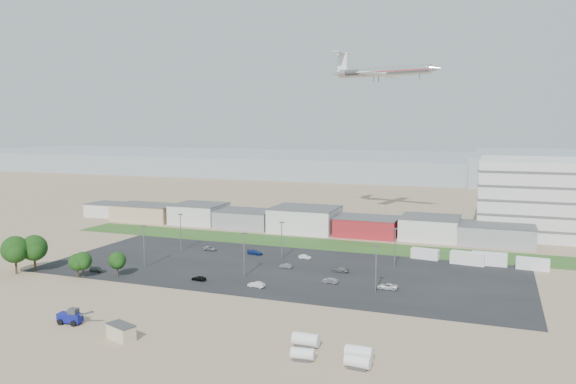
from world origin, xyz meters
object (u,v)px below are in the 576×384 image
at_px(parked_car_3, 199,278).
at_px(parked_car_10, 98,269).
at_px(parked_car_13, 256,284).
at_px(parked_car_1, 330,281).
at_px(parked_car_6, 255,252).
at_px(parked_car_7, 286,266).
at_px(portable_shed, 121,332).
at_px(storage_tank_nw, 306,340).
at_px(parked_car_0, 387,286).
at_px(parked_car_9, 210,248).
at_px(tree_far_left, 15,252).
at_px(parked_car_11, 305,257).
at_px(telehandler, 70,316).
at_px(airliner, 384,71).
at_px(parked_car_12, 340,270).
at_px(box_trailer_a, 425,254).

bearing_deg(parked_car_3, parked_car_10, -79.31).
bearing_deg(parked_car_13, parked_car_1, 126.48).
height_order(parked_car_6, parked_car_7, parked_car_6).
xyz_separation_m(parked_car_1, parked_car_7, (-14.51, 9.63, -0.06)).
relative_size(portable_shed, storage_tank_nw, 1.23).
distance_m(parked_car_1, parked_car_3, 30.70).
xyz_separation_m(parked_car_0, parked_car_3, (-42.77, -8.43, -0.08)).
height_order(parked_car_3, parked_car_9, parked_car_9).
distance_m(tree_far_left, parked_car_11, 73.11).
height_order(telehandler, parked_car_11, telehandler).
height_order(parked_car_7, parked_car_9, parked_car_9).
distance_m(airliner, parked_car_7, 92.24).
distance_m(telehandler, parked_car_1, 56.30).
distance_m(tree_far_left, parked_car_6, 61.12).
relative_size(parked_car_6, parked_car_9, 1.10).
bearing_deg(parked_car_0, storage_tank_nw, -11.97).
bearing_deg(tree_far_left, parked_car_1, 14.16).
relative_size(telehandler, parked_car_9, 1.75).
xyz_separation_m(storage_tank_nw, parked_car_9, (-49.27, 58.26, -0.73)).
distance_m(parked_car_7, parked_car_9, 30.04).
bearing_deg(parked_car_11, parked_car_7, 177.77).
xyz_separation_m(airliner, parked_car_6, (-23.34, -62.53, -54.82)).
relative_size(parked_car_0, parked_car_7, 1.35).
bearing_deg(parked_car_3, parked_car_11, 157.98).
relative_size(parked_car_1, parked_car_6, 0.82).
bearing_deg(parked_car_0, parked_car_1, -92.65).
bearing_deg(parked_car_12, parked_car_13, -29.68).
bearing_deg(parked_car_3, parked_car_13, 95.82).
relative_size(tree_far_left, parked_car_0, 2.35).
bearing_deg(parked_car_13, telehandler, -28.88).
bearing_deg(parked_car_10, parked_car_12, -65.10).
height_order(storage_tank_nw, tree_far_left, tree_far_left).
height_order(storage_tank_nw, airliner, airliner).
bearing_deg(parked_car_7, parked_car_6, -127.47).
height_order(telehandler, parked_car_7, telehandler).
bearing_deg(parked_car_11, tree_far_left, 127.58).
relative_size(parked_car_1, parked_car_13, 0.94).
height_order(parked_car_9, parked_car_11, parked_car_9).
bearing_deg(parked_car_12, parked_car_7, -79.82).
height_order(parked_car_6, parked_car_12, parked_car_6).
relative_size(portable_shed, telehandler, 0.74).
height_order(box_trailer_a, parked_car_11, box_trailer_a).
bearing_deg(storage_tank_nw, parked_car_11, 108.96).
distance_m(storage_tank_nw, box_trailer_a, 70.39).
distance_m(telehandler, parked_car_13, 40.33).
relative_size(telehandler, parked_car_11, 2.11).
distance_m(telehandler, airliner, 140.35).
bearing_deg(parked_car_11, storage_tank_nw, -156.23).
xyz_separation_m(telehandler, parked_car_13, (22.51, 33.45, -0.85)).
distance_m(storage_tank_nw, parked_car_10, 69.53).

